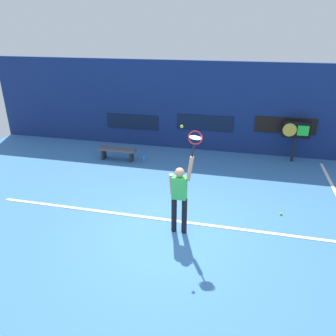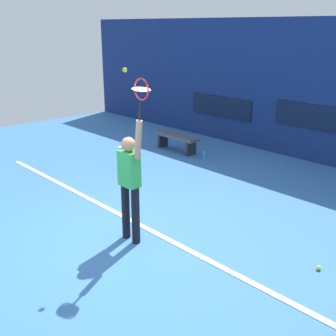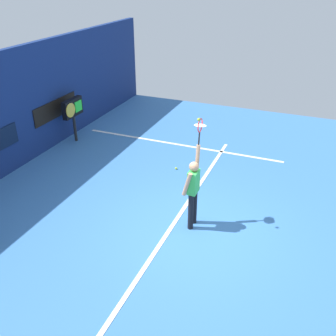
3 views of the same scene
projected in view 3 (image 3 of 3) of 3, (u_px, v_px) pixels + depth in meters
name	position (u px, v px, depth m)	size (l,w,h in m)	color
ground_plane	(194.00, 230.00, 8.97)	(18.00, 18.00, 0.00)	#3870B2
sponsor_banner_starboard	(56.00, 109.00, 12.84)	(2.20, 0.03, 0.60)	black
court_baseline	(173.00, 225.00, 9.15)	(10.00, 0.10, 0.01)	white
court_sideline	(180.00, 145.00, 13.21)	(0.10, 7.00, 0.01)	white
tennis_player	(193.00, 189.00, 8.68)	(0.56, 0.31, 1.99)	black
tennis_racket	(200.00, 127.00, 8.29)	(0.35, 0.27, 0.62)	black
tennis_ball	(199.00, 120.00, 7.91)	(0.07, 0.07, 0.07)	#CCE033
scoreboard_clock	(73.00, 109.00, 13.01)	(0.96, 0.20, 1.52)	black
spare_ball	(176.00, 168.00, 11.63)	(0.07, 0.07, 0.07)	#CCE033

